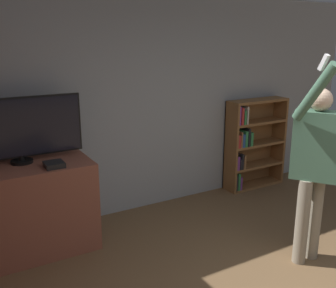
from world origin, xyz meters
TOP-DOWN VIEW (x-y plane):
  - wall_back at (0.00, 3.08)m, footprint 6.81×0.06m
  - tv_ledge at (-1.67, 2.62)m, footprint 1.31×0.66m
  - television at (-1.67, 2.73)m, footprint 1.26×0.22m
  - game_console at (-1.42, 2.43)m, footprint 0.18×0.19m
  - bookshelf at (1.55, 2.90)m, footprint 0.96×0.28m
  - person at (0.69, 1.06)m, footprint 0.57×0.57m

SIDE VIEW (x-z plane):
  - tv_ledge at x=-1.67m, z-range 0.00..0.95m
  - bookshelf at x=1.55m, z-range 0.00..1.32m
  - game_console at x=-1.42m, z-range 0.95..1.00m
  - person at x=0.69m, z-range 0.03..2.08m
  - television at x=-1.67m, z-range 0.96..1.64m
  - wall_back at x=0.00m, z-range 0.00..2.70m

